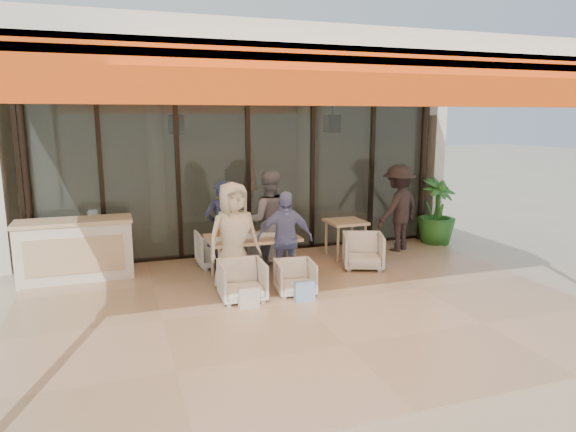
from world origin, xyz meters
name	(u,v)px	position (x,y,z in m)	size (l,w,h in m)	color
ground	(302,304)	(0.00, 0.00, 0.00)	(70.00, 70.00, 0.00)	#C6B293
terrace_floor	(302,304)	(0.00, 0.00, 0.01)	(8.00, 6.00, 0.01)	tan
terrace_structure	(310,74)	(0.00, -0.26, 3.25)	(8.00, 6.00, 3.40)	silver
glass_storefront	(248,174)	(0.00, 3.00, 1.60)	(8.08, 0.10, 3.20)	#9EADA3
interior_block	(223,137)	(0.01, 5.31, 2.23)	(9.05, 3.62, 3.52)	silver
host_counter	(76,249)	(-3.17, 2.30, 0.53)	(1.85, 0.65, 1.04)	silver
dining_table	(252,240)	(-0.37, 1.39, 0.69)	(1.50, 0.90, 0.93)	#D5AD82
chair_far_left	(217,247)	(-0.78, 2.34, 0.36)	(0.71, 0.66, 0.73)	white
chair_far_right	(261,244)	(0.06, 2.34, 0.36)	(0.69, 0.65, 0.71)	white
chair_near_left	(242,279)	(-0.78, 0.44, 0.34)	(0.66, 0.62, 0.68)	white
chair_near_right	(295,276)	(0.06, 0.44, 0.30)	(0.58, 0.54, 0.59)	white
diner_navy	(222,228)	(-0.78, 1.84, 0.83)	(0.60, 0.40, 1.66)	#1B213B
diner_grey	(268,220)	(0.06, 1.84, 0.90)	(0.87, 0.68, 1.80)	slate
diner_cream	(234,237)	(-0.78, 0.94, 0.86)	(0.85, 0.55, 1.73)	beige
diner_periwinkle	(285,239)	(0.06, 0.94, 0.77)	(0.91, 0.38, 1.55)	#6E77B8
tote_bag_cream	(249,298)	(-0.78, 0.04, 0.17)	(0.30, 0.10, 0.34)	silver
tote_bag_blue	(304,292)	(0.06, 0.04, 0.17)	(0.30, 0.10, 0.34)	#99BFD8
side_table	(346,226)	(1.68, 2.07, 0.64)	(0.70, 0.70, 0.74)	#D5AD82
side_chair	(363,249)	(1.68, 1.32, 0.36)	(0.70, 0.65, 0.72)	white
standing_woman	(398,208)	(2.92, 2.22, 0.89)	(1.15, 0.66, 1.77)	black
potted_palm	(437,211)	(4.01, 2.47, 0.72)	(0.80, 0.80, 1.43)	#1E5919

